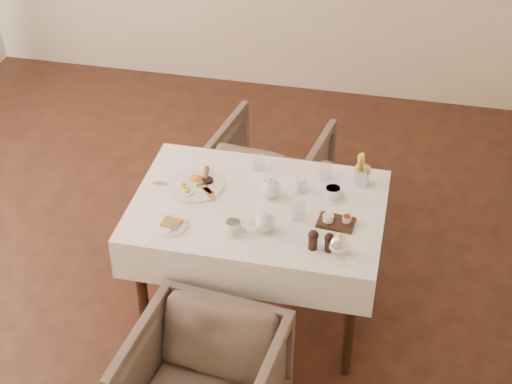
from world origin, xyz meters
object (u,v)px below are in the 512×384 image
object	(u,v)px
breakfast_plate	(196,184)
teapot_centre	(270,187)
armchair_far	(271,172)
table	(258,222)

from	to	relation	value
breakfast_plate	teapot_centre	bearing A→B (deg)	15.48
armchair_far	breakfast_plate	world-z (taller)	breakfast_plate
teapot_centre	armchair_far	bearing A→B (deg)	121.64
table	armchair_far	world-z (taller)	table
table	armchair_far	size ratio (longest dim) A/B	1.90
table	breakfast_plate	bearing A→B (deg)	166.06
table	armchair_far	distance (m)	0.98
table	teapot_centre	xyz separation A→B (m)	(0.05, 0.08, 0.18)
breakfast_plate	table	bearing A→B (deg)	2.77
table	breakfast_plate	size ratio (longest dim) A/B	4.29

